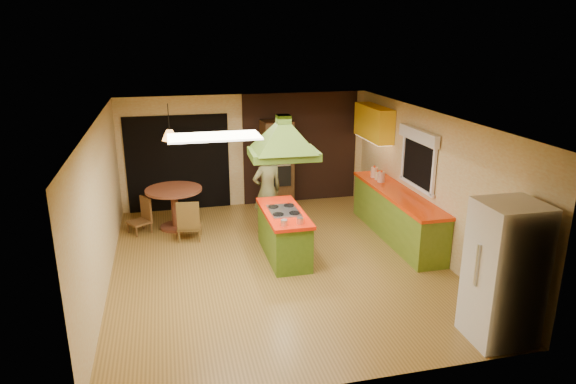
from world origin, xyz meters
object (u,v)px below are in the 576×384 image
object	(u,v)px
kitchen_island	(284,234)
canister_large	(374,172)
refrigerator	(504,273)
dining_table	(174,200)
man	(267,191)
wall_oven	(277,164)

from	to	relation	value
kitchen_island	canister_large	size ratio (longest dim) A/B	8.19
refrigerator	dining_table	size ratio (longest dim) A/B	1.66
man	wall_oven	xyz separation A→B (m)	(0.52, 1.50, 0.12)
man	wall_oven	bearing A→B (deg)	-126.20
refrigerator	kitchen_island	bearing A→B (deg)	125.00
dining_table	kitchen_island	bearing A→B (deg)	-45.40
refrigerator	dining_table	bearing A→B (deg)	129.24
kitchen_island	canister_large	distance (m)	2.70
kitchen_island	dining_table	world-z (taller)	kitchen_island
wall_oven	canister_large	distance (m)	2.20
man	wall_oven	distance (m)	1.59
refrigerator	canister_large	distance (m)	4.49
wall_oven	man	bearing A→B (deg)	-112.61
kitchen_island	dining_table	size ratio (longest dim) A/B	1.51
kitchen_island	man	xyz separation A→B (m)	(-0.05, 1.19, 0.42)
kitchen_island	wall_oven	size ratio (longest dim) A/B	0.86
canister_large	refrigerator	bearing A→B (deg)	-91.67
kitchen_island	dining_table	bearing A→B (deg)	134.49
wall_oven	refrigerator	bearing A→B (deg)	-77.82
dining_table	wall_oven	bearing A→B (deg)	20.58
dining_table	refrigerator	bearing A→B (deg)	-51.57
kitchen_island	wall_oven	bearing A→B (deg)	80.03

